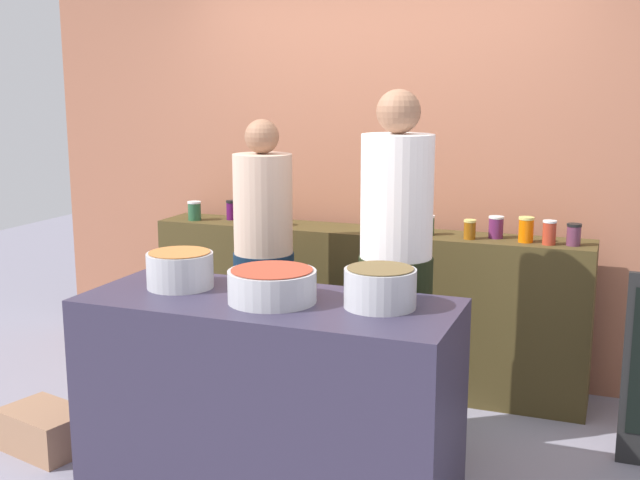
{
  "coord_description": "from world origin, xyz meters",
  "views": [
    {
      "loc": [
        1.45,
        -3.41,
        1.84
      ],
      "look_at": [
        0.0,
        0.35,
        1.05
      ],
      "focal_mm": 44.39,
      "sensor_mm": 36.0,
      "label": 1
    }
  ],
  "objects_px": {
    "preserve_jar_8": "(526,229)",
    "preserve_jar_2": "(257,213)",
    "preserve_jar_3": "(273,217)",
    "bread_crate": "(46,430)",
    "preserve_jar_0": "(194,211)",
    "preserve_jar_9": "(549,232)",
    "preserve_jar_10": "(574,235)",
    "preserve_jar_7": "(496,227)",
    "preserve_jar_4": "(383,220)",
    "preserve_jar_5": "(428,225)",
    "cooking_pot_right": "(380,288)",
    "cooking_pot_center": "(272,286)",
    "preserve_jar_1": "(231,210)",
    "cooking_pot_left": "(180,270)",
    "preserve_jar_6": "(470,229)",
    "cook_with_tongs": "(264,280)",
    "cook_in_cap": "(395,289)"
  },
  "relations": [
    {
      "from": "cook_with_tongs",
      "to": "preserve_jar_0",
      "type": "bearing_deg",
      "value": 145.91
    },
    {
      "from": "preserve_jar_3",
      "to": "bread_crate",
      "type": "distance_m",
      "value": 1.81
    },
    {
      "from": "cooking_pot_left",
      "to": "cook_with_tongs",
      "type": "height_order",
      "value": "cook_with_tongs"
    },
    {
      "from": "preserve_jar_9",
      "to": "preserve_jar_10",
      "type": "bearing_deg",
      "value": 9.56
    },
    {
      "from": "preserve_jar_4",
      "to": "preserve_jar_10",
      "type": "xyz_separation_m",
      "value": [
        1.12,
        -0.1,
        0.0
      ]
    },
    {
      "from": "preserve_jar_8",
      "to": "preserve_jar_2",
      "type": "bearing_deg",
      "value": 176.96
    },
    {
      "from": "preserve_jar_0",
      "to": "preserve_jar_3",
      "type": "distance_m",
      "value": 0.56
    },
    {
      "from": "preserve_jar_3",
      "to": "cooking_pot_center",
      "type": "height_order",
      "value": "preserve_jar_3"
    },
    {
      "from": "preserve_jar_1",
      "to": "cooking_pot_left",
      "type": "xyz_separation_m",
      "value": [
        0.44,
        -1.39,
        -0.06
      ]
    },
    {
      "from": "preserve_jar_10",
      "to": "cook_in_cap",
      "type": "height_order",
      "value": "cook_in_cap"
    },
    {
      "from": "preserve_jar_1",
      "to": "cook_with_tongs",
      "type": "height_order",
      "value": "cook_with_tongs"
    },
    {
      "from": "preserve_jar_5",
      "to": "preserve_jar_9",
      "type": "distance_m",
      "value": 0.69
    },
    {
      "from": "preserve_jar_0",
      "to": "cook_with_tongs",
      "type": "xyz_separation_m",
      "value": [
        0.72,
        -0.49,
        -0.29
      ]
    },
    {
      "from": "preserve_jar_1",
      "to": "preserve_jar_2",
      "type": "height_order",
      "value": "preserve_jar_1"
    },
    {
      "from": "preserve_jar_9",
      "to": "cook_in_cap",
      "type": "bearing_deg",
      "value": -133.91
    },
    {
      "from": "preserve_jar_8",
      "to": "cooking_pot_center",
      "type": "relative_size",
      "value": 0.36
    },
    {
      "from": "cooking_pot_right",
      "to": "bread_crate",
      "type": "bearing_deg",
      "value": -175.06
    },
    {
      "from": "preserve_jar_6",
      "to": "cooking_pot_left",
      "type": "bearing_deg",
      "value": -131.58
    },
    {
      "from": "preserve_jar_8",
      "to": "cooking_pot_left",
      "type": "bearing_deg",
      "value": -137.97
    },
    {
      "from": "preserve_jar_6",
      "to": "cook_in_cap",
      "type": "distance_m",
      "value": 0.77
    },
    {
      "from": "preserve_jar_0",
      "to": "cooking_pot_left",
      "type": "height_order",
      "value": "preserve_jar_0"
    },
    {
      "from": "bread_crate",
      "to": "preserve_jar_6",
      "type": "bearing_deg",
      "value": 37.05
    },
    {
      "from": "preserve_jar_9",
      "to": "preserve_jar_7",
      "type": "bearing_deg",
      "value": 164.1
    },
    {
      "from": "preserve_jar_3",
      "to": "preserve_jar_10",
      "type": "xyz_separation_m",
      "value": [
        1.8,
        0.02,
        0.01
      ]
    },
    {
      "from": "preserve_jar_0",
      "to": "preserve_jar_7",
      "type": "bearing_deg",
      "value": 2.47
    },
    {
      "from": "preserve_jar_2",
      "to": "preserve_jar_5",
      "type": "bearing_deg",
      "value": -3.71
    },
    {
      "from": "cook_with_tongs",
      "to": "preserve_jar_10",
      "type": "bearing_deg",
      "value": 17.23
    },
    {
      "from": "preserve_jar_1",
      "to": "cooking_pot_left",
      "type": "bearing_deg",
      "value": -72.25
    },
    {
      "from": "preserve_jar_8",
      "to": "preserve_jar_9",
      "type": "bearing_deg",
      "value": -11.53
    },
    {
      "from": "preserve_jar_2",
      "to": "preserve_jar_8",
      "type": "relative_size",
      "value": 0.77
    },
    {
      "from": "preserve_jar_9",
      "to": "preserve_jar_4",
      "type": "bearing_deg",
      "value": 173.04
    },
    {
      "from": "preserve_jar_6",
      "to": "cooking_pot_right",
      "type": "bearing_deg",
      "value": -96.71
    },
    {
      "from": "preserve_jar_0",
      "to": "cooking_pot_right",
      "type": "relative_size",
      "value": 0.39
    },
    {
      "from": "preserve_jar_2",
      "to": "cooking_pot_left",
      "type": "bearing_deg",
      "value": -79.26
    },
    {
      "from": "preserve_jar_0",
      "to": "preserve_jar_9",
      "type": "relative_size",
      "value": 0.91
    },
    {
      "from": "preserve_jar_4",
      "to": "cooking_pot_center",
      "type": "xyz_separation_m",
      "value": [
        -0.07,
        -1.47,
        -0.07
      ]
    },
    {
      "from": "cooking_pot_center",
      "to": "preserve_jar_9",
      "type": "bearing_deg",
      "value": 51.93
    },
    {
      "from": "preserve_jar_2",
      "to": "preserve_jar_6",
      "type": "distance_m",
      "value": 1.4
    },
    {
      "from": "preserve_jar_10",
      "to": "preserve_jar_4",
      "type": "bearing_deg",
      "value": 174.92
    },
    {
      "from": "preserve_jar_0",
      "to": "preserve_jar_6",
      "type": "xyz_separation_m",
      "value": [
        1.79,
        -0.0,
        -0.01
      ]
    },
    {
      "from": "preserve_jar_7",
      "to": "preserve_jar_9",
      "type": "xyz_separation_m",
      "value": [
        0.3,
        -0.09,
        0.0
      ]
    },
    {
      "from": "cooking_pot_center",
      "to": "cook_with_tongs",
      "type": "relative_size",
      "value": 0.24
    },
    {
      "from": "cooking_pot_left",
      "to": "bread_crate",
      "type": "distance_m",
      "value": 1.16
    },
    {
      "from": "bread_crate",
      "to": "preserve_jar_0",
      "type": "bearing_deg",
      "value": 86.54
    },
    {
      "from": "preserve_jar_10",
      "to": "cooking_pot_right",
      "type": "relative_size",
      "value": 0.39
    },
    {
      "from": "cooking_pot_left",
      "to": "preserve_jar_5",
      "type": "bearing_deg",
      "value": 56.22
    },
    {
      "from": "cooking_pot_right",
      "to": "bread_crate",
      "type": "distance_m",
      "value": 1.94
    },
    {
      "from": "preserve_jar_6",
      "to": "cook_with_tongs",
      "type": "relative_size",
      "value": 0.07
    },
    {
      "from": "preserve_jar_2",
      "to": "preserve_jar_9",
      "type": "distance_m",
      "value": 1.84
    },
    {
      "from": "cook_in_cap",
      "to": "preserve_jar_1",
      "type": "bearing_deg",
      "value": 148.81
    }
  ]
}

